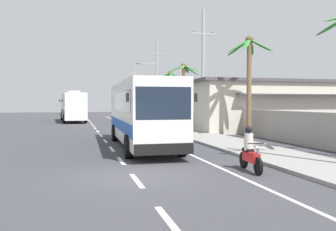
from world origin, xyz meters
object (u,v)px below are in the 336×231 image
object	(u,v)px
pedestrian_midwalk	(190,120)
utility_pole_distant	(135,90)
coach_bus_far_lane	(73,106)
utility_pole_mid	(203,69)
palm_farthest	(249,68)
palm_fourth	(171,92)
motorcycle_trailing	(149,124)
palm_nearest	(170,86)
roadside_building	(267,105)
utility_pole_far	(156,78)
motorcycle_beside_bus	(250,153)
coach_bus_foreground	(141,111)
palm_second	(184,83)
pedestrian_far_walk	(174,118)

from	to	relation	value
pedestrian_midwalk	utility_pole_distant	distance (m)	34.75
coach_bus_far_lane	utility_pole_mid	bearing A→B (deg)	-61.31
utility_pole_distant	palm_farthest	xyz separation A→B (m)	(1.18, -40.74, 0.19)
palm_fourth	palm_farthest	xyz separation A→B (m)	(1.18, -16.22, 1.25)
motorcycle_trailing	pedestrian_midwalk	world-z (taller)	pedestrian_midwalk
palm_nearest	roadside_building	size ratio (longest dim) A/B	0.44
utility_pole_mid	utility_pole_far	bearing A→B (deg)	89.62
utility_pole_far	utility_pole_distant	distance (m)	17.82
utility_pole_mid	palm_fourth	xyz separation A→B (m)	(0.27, 11.07, -1.59)
roadside_building	motorcycle_beside_bus	bearing A→B (deg)	-122.10
motorcycle_beside_bus	pedestrian_midwalk	bearing A→B (deg)	78.73
coach_bus_foreground	roadside_building	world-z (taller)	roadside_building
motorcycle_beside_bus	palm_farthest	bearing A→B (deg)	62.55
coach_bus_far_lane	palm_nearest	world-z (taller)	palm_nearest
roadside_building	utility_pole_mid	bearing A→B (deg)	-172.61
motorcycle_beside_bus	pedestrian_midwalk	size ratio (longest dim) A/B	1.22
utility_pole_mid	palm_farthest	bearing A→B (deg)	-74.33
pedestrian_midwalk	palm_farthest	size ratio (longest dim) A/B	0.23
coach_bus_far_lane	utility_pole_far	size ratio (longest dim) A/B	1.09
utility_pole_mid	palm_nearest	world-z (taller)	utility_pole_mid
palm_second	palm_fourth	world-z (taller)	palm_second
pedestrian_far_walk	utility_pole_mid	world-z (taller)	utility_pole_mid
utility_pole_far	palm_nearest	size ratio (longest dim) A/B	1.65
pedestrian_midwalk	utility_pole_mid	world-z (taller)	utility_pole_mid
roadside_building	palm_farthest	bearing A→B (deg)	-129.46
pedestrian_far_walk	roadside_building	world-z (taller)	roadside_building
palm_nearest	motorcycle_beside_bus	bearing A→B (deg)	-100.13
utility_pole_distant	palm_nearest	bearing A→B (deg)	-86.49
pedestrian_midwalk	utility_pole_distant	bearing A→B (deg)	-62.76
coach_bus_foreground	pedestrian_midwalk	world-z (taller)	coach_bus_foreground
motorcycle_trailing	utility_pole_distant	distance (m)	35.13
motorcycle_trailing	roadside_building	xyz separation A→B (m)	(10.64, -0.16, 1.52)
utility_pole_mid	palm_fourth	bearing A→B (deg)	88.61
pedestrian_far_walk	palm_second	size ratio (longest dim) A/B	0.26
palm_nearest	palm_fourth	distance (m)	4.94
motorcycle_trailing	palm_fourth	world-z (taller)	palm_fourth
coach_bus_foreground	pedestrian_far_walk	distance (m)	12.88
pedestrian_far_walk	palm_second	xyz separation A→B (m)	(1.56, 1.95, 3.35)
pedestrian_midwalk	palm_fourth	distance (m)	10.41
palm_fourth	palm_farthest	bearing A→B (deg)	-85.86
coach_bus_foreground	palm_nearest	size ratio (longest dim) A/B	1.78
pedestrian_midwalk	utility_pole_far	size ratio (longest dim) A/B	0.15
motorcycle_beside_bus	pedestrian_midwalk	distance (m)	17.39
motorcycle_beside_bus	motorcycle_trailing	size ratio (longest dim) A/B	1.00
pedestrian_far_walk	utility_pole_far	xyz separation A→B (m)	(1.61, 14.23, 4.57)
pedestrian_far_walk	palm_second	distance (m)	4.17
pedestrian_far_walk	palm_fourth	distance (m)	8.13
pedestrian_midwalk	utility_pole_distant	world-z (taller)	utility_pole_distant
pedestrian_far_walk	palm_nearest	bearing A→B (deg)	18.52
palm_second	coach_bus_far_lane	bearing A→B (deg)	127.81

